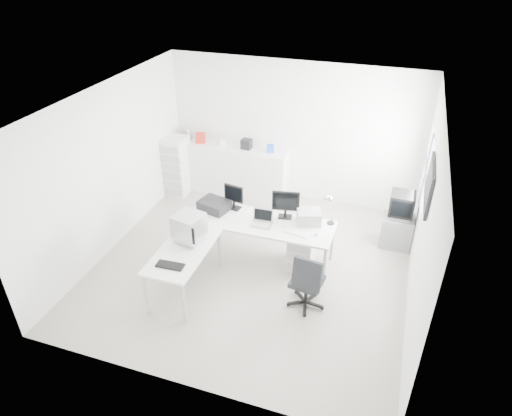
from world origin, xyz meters
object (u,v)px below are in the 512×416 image
(laptop, at_px, (261,220))
(filing_cabinet, at_px, (177,166))
(crt_monitor, at_px, (189,227))
(main_desk, at_px, (260,240))
(side_desk, at_px, (185,270))
(laser_printer, at_px, (309,217))
(tv_cabinet, at_px, (397,231))
(lcd_monitor_small, at_px, (234,197))
(crt_tv, at_px, (402,206))
(drawer_pedestal, at_px, (302,250))
(office_chair, at_px, (307,279))
(lcd_monitor_large, at_px, (286,205))
(inkjet_printer, at_px, (214,205))
(sideboard, at_px, (238,170))

(laptop, relative_size, filing_cabinet, 0.26)
(crt_monitor, bearing_deg, main_desk, 56.26)
(side_desk, relative_size, laser_printer, 3.74)
(main_desk, height_order, tv_cabinet, main_desk)
(lcd_monitor_small, relative_size, crt_tv, 0.87)
(drawer_pedestal, xyz_separation_m, tv_cabinet, (1.45, 1.08, -0.01))
(drawer_pedestal, xyz_separation_m, lcd_monitor_small, (-1.25, 0.20, 0.67))
(laptop, bearing_deg, filing_cabinet, 140.68)
(laser_printer, bearing_deg, tv_cabinet, 14.46)
(lcd_monitor_small, xyz_separation_m, office_chair, (1.54, -1.10, -0.48))
(main_desk, relative_size, crt_tv, 4.80)
(drawer_pedestal, relative_size, office_chair, 0.61)
(laser_printer, bearing_deg, lcd_monitor_large, 157.08)
(inkjet_printer, distance_m, lcd_monitor_large, 1.22)
(drawer_pedestal, bearing_deg, lcd_monitor_small, 170.91)
(side_desk, relative_size, crt_tv, 2.80)
(main_desk, distance_m, side_desk, 1.39)
(side_desk, distance_m, inkjet_printer, 1.29)
(main_desk, distance_m, crt_monitor, 1.36)
(inkjet_printer, bearing_deg, office_chair, -13.12)
(crt_monitor, distance_m, filing_cabinet, 2.95)
(main_desk, bearing_deg, inkjet_printer, 173.29)
(laser_printer, height_order, crt_monitor, crt_monitor)
(lcd_monitor_large, bearing_deg, main_desk, -154.41)
(crt_tv, bearing_deg, drawer_pedestal, -143.26)
(inkjet_printer, relative_size, crt_tv, 0.96)
(office_chair, bearing_deg, tv_cabinet, 67.69)
(laptop, bearing_deg, lcd_monitor_small, 146.62)
(lcd_monitor_large, bearing_deg, laser_printer, -14.24)
(side_desk, height_order, crt_monitor, crt_monitor)
(drawer_pedestal, height_order, crt_monitor, crt_monitor)
(lcd_monitor_large, height_order, crt_monitor, crt_monitor)
(laptop, relative_size, laser_printer, 0.85)
(crt_monitor, height_order, tv_cabinet, crt_monitor)
(office_chair, bearing_deg, lcd_monitor_large, 128.11)
(inkjet_printer, height_order, lcd_monitor_small, lcd_monitor_small)
(lcd_monitor_small, bearing_deg, crt_monitor, -95.09)
(inkjet_printer, relative_size, laser_printer, 1.29)
(tv_cabinet, bearing_deg, filing_cabinet, 173.39)
(lcd_monitor_small, relative_size, tv_cabinet, 0.75)
(side_desk, bearing_deg, lcd_monitor_small, 77.47)
(crt_tv, bearing_deg, side_desk, -143.35)
(drawer_pedestal, distance_m, crt_monitor, 1.93)
(crt_monitor, xyz_separation_m, crt_tv, (3.00, 1.98, -0.20))
(lcd_monitor_large, bearing_deg, lcd_monitor_small, 170.05)
(filing_cabinet, bearing_deg, main_desk, -35.17)
(lcd_monitor_large, xyz_separation_m, laptop, (-0.30, -0.35, -0.13))
(drawer_pedestal, xyz_separation_m, lcd_monitor_large, (-0.35, 0.20, 0.68))
(crt_tv, bearing_deg, sideboard, 164.88)
(laptop, bearing_deg, drawer_pedestal, 9.87)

